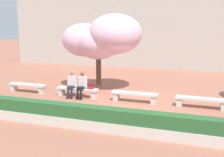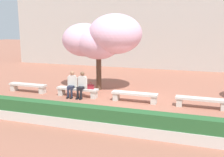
% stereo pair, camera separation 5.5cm
% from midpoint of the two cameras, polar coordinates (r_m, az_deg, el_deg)
% --- Properties ---
extents(ground_plane, '(100.00, 100.00, 0.00)m').
position_cam_midpoint_polar(ground_plane, '(12.28, 5.03, -5.09)').
color(ground_plane, '#9E604C').
extents(building_facade, '(28.00, 4.00, 8.05)m').
position_cam_midpoint_polar(building_facade, '(23.67, 12.36, 12.34)').
color(building_facade, '#B7B2A8').
rests_on(building_facade, ground).
extents(stone_bench_west_end, '(2.15, 0.44, 0.45)m').
position_cam_midpoint_polar(stone_bench_west_end, '(14.68, -17.76, -1.64)').
color(stone_bench_west_end, beige).
rests_on(stone_bench_west_end, ground).
extents(stone_bench_near_west, '(2.15, 0.44, 0.45)m').
position_cam_midpoint_polar(stone_bench_near_west, '(13.18, -7.43, -2.62)').
color(stone_bench_near_west, beige).
rests_on(stone_bench_near_west, ground).
extents(stone_bench_center, '(2.15, 0.44, 0.45)m').
position_cam_midpoint_polar(stone_bench_center, '(12.20, 5.06, -3.68)').
color(stone_bench_center, beige).
rests_on(stone_bench_center, ground).
extents(stone_bench_near_east, '(2.15, 0.44, 0.45)m').
position_cam_midpoint_polar(stone_bench_near_east, '(11.88, 18.96, -4.66)').
color(stone_bench_near_east, beige).
rests_on(stone_bench_near_east, ground).
extents(person_seated_left, '(0.51, 0.71, 1.29)m').
position_cam_midpoint_polar(person_seated_left, '(13.17, -8.63, -0.94)').
color(person_seated_left, black).
rests_on(person_seated_left, ground).
extents(person_seated_right, '(0.51, 0.68, 1.29)m').
position_cam_midpoint_polar(person_seated_right, '(12.92, -6.46, -1.11)').
color(person_seated_right, black).
rests_on(person_seated_right, ground).
extents(handbag, '(0.30, 0.15, 0.34)m').
position_cam_midpoint_polar(handbag, '(12.81, -4.53, -1.73)').
color(handbag, '#A3232D').
rests_on(handbag, stone_bench_near_west).
extents(cherry_tree_main, '(4.45, 3.06, 4.13)m').
position_cam_midpoint_polar(cherry_tree_main, '(14.27, -1.98, 8.83)').
color(cherry_tree_main, '#513828').
rests_on(cherry_tree_main, ground).
extents(planter_hedge_foreground, '(18.44, 0.50, 0.80)m').
position_cam_midpoint_polar(planter_hedge_foreground, '(8.81, -0.72, -9.03)').
color(planter_hedge_foreground, beige).
rests_on(planter_hedge_foreground, ground).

